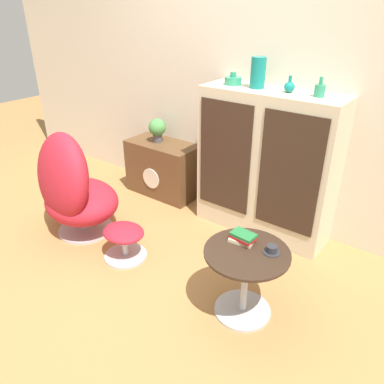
# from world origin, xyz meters

# --- Properties ---
(ground_plane) EXTENTS (12.00, 12.00, 0.00)m
(ground_plane) POSITION_xyz_m (0.00, 0.00, 0.00)
(ground_plane) COLOR #A87542
(wall_back) EXTENTS (6.40, 0.06, 2.60)m
(wall_back) POSITION_xyz_m (0.00, 1.52, 1.30)
(wall_back) COLOR beige
(wall_back) RESTS_ON ground_plane
(sideboard) EXTENTS (1.15, 0.40, 1.24)m
(sideboard) POSITION_xyz_m (0.38, 1.29, 0.62)
(sideboard) COLOR beige
(sideboard) RESTS_ON ground_plane
(tv_console) EXTENTS (0.76, 0.39, 0.56)m
(tv_console) POSITION_xyz_m (-0.78, 1.30, 0.28)
(tv_console) COLOR brown
(tv_console) RESTS_ON ground_plane
(egg_chair) EXTENTS (0.83, 0.78, 0.96)m
(egg_chair) POSITION_xyz_m (-0.87, 0.23, 0.44)
(egg_chair) COLOR #B7B7BC
(egg_chair) RESTS_ON ground_plane
(ottoman) EXTENTS (0.35, 0.34, 0.28)m
(ottoman) POSITION_xyz_m (-0.28, 0.24, 0.19)
(ottoman) COLOR #B7B7BC
(ottoman) RESTS_ON ground_plane
(coffee_table) EXTENTS (0.54, 0.54, 0.49)m
(coffee_table) POSITION_xyz_m (0.78, 0.29, 0.31)
(coffee_table) COLOR #B7B7BC
(coffee_table) RESTS_ON ground_plane
(vase_leftmost) EXTENTS (0.14, 0.14, 0.10)m
(vase_leftmost) POSITION_xyz_m (0.02, 1.29, 1.28)
(vase_leftmost) COLOR #2D8E6B
(vase_leftmost) RESTS_ON sideboard
(vase_inner_left) EXTENTS (0.12, 0.12, 0.24)m
(vase_inner_left) POSITION_xyz_m (0.24, 1.29, 1.36)
(vase_inner_left) COLOR #147A75
(vase_inner_left) RESTS_ON sideboard
(vase_inner_right) EXTENTS (0.08, 0.08, 0.12)m
(vase_inner_right) POSITION_xyz_m (0.51, 1.29, 1.28)
(vase_inner_right) COLOR #147A75
(vase_inner_right) RESTS_ON sideboard
(vase_rightmost) EXTENTS (0.08, 0.08, 0.14)m
(vase_rightmost) POSITION_xyz_m (0.74, 1.29, 1.29)
(vase_rightmost) COLOR #2D8E6B
(vase_rightmost) RESTS_ON sideboard
(potted_plant) EXTENTS (0.18, 0.18, 0.24)m
(potted_plant) POSITION_xyz_m (-0.85, 1.30, 0.70)
(potted_plant) COLOR #4C4C51
(potted_plant) RESTS_ON tv_console
(teacup) EXTENTS (0.11, 0.11, 0.05)m
(teacup) POSITION_xyz_m (0.90, 0.37, 0.51)
(teacup) COLOR #2D2D33
(teacup) RESTS_ON coffee_table
(book_stack) EXTENTS (0.17, 0.12, 0.06)m
(book_stack) POSITION_xyz_m (0.70, 0.36, 0.52)
(book_stack) COLOR beige
(book_stack) RESTS_ON coffee_table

